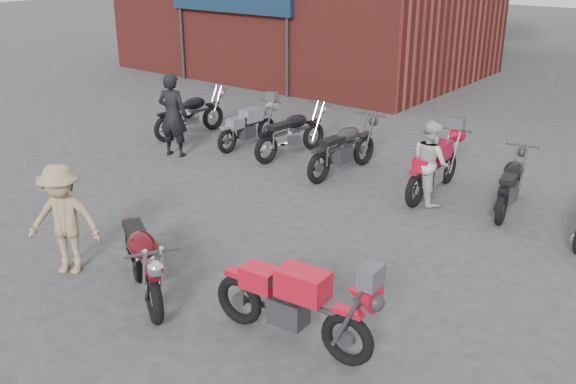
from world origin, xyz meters
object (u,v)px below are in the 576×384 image
Objects in this scene: row_bike_2 at (292,131)px; row_bike_5 at (511,181)px; row_bike_0 at (191,112)px; row_bike_4 at (434,164)px; sportbike at (294,299)px; person_dark at (173,115)px; person_tan at (64,220)px; vintage_motorcycle at (141,254)px; row_bike_3 at (344,145)px; row_bike_1 at (248,124)px; helmet at (150,246)px; person_light at (430,162)px.

row_bike_2 is 4.96m from row_bike_5.
row_bike_0 reaches higher than row_bike_5.
row_bike_4 is 1.08× the size of row_bike_5.
sportbike is 1.03× the size of row_bike_0.
row_bike_0 is 6.51m from row_bike_4.
person_dark reaches higher than person_tan.
sportbike reaches higher than row_bike_5.
vintage_motorcycle reaches higher than sportbike.
row_bike_1 is at bearing 89.37° from row_bike_3.
sportbike is 5.58m from row_bike_4.
row_bike_4 reaches higher than helmet.
vintage_motorcycle reaches higher than row_bike_0.
row_bike_4 is (-0.90, 5.51, -0.01)m from sportbike.
row_bike_4 is (4.78, -0.14, 0.07)m from row_bike_1.
row_bike_3 is (0.31, 4.91, 0.49)m from helmet.
row_bike_5 is (2.83, 5.98, -0.06)m from vintage_motorcycle.
sportbike is 1.16× the size of row_bike_1.
person_tan is at bearing 153.05° from row_bike_4.
row_bike_4 reaches higher than row_bike_5.
person_light reaches higher than vintage_motorcycle.
person_light reaches higher than row_bike_0.
person_tan reaches higher than row_bike_2.
helmet is (-0.90, 0.88, -0.50)m from vintage_motorcycle.
row_bike_5 is (6.21, -0.03, 0.02)m from row_bike_1.
helmet is at bearing 95.94° from person_light.
person_tan is 0.81× the size of row_bike_0.
row_bike_2 is (-4.43, 5.70, -0.02)m from sportbike.
person_light is at bearing -95.68° from row_bike_3.
row_bike_5 is (0.53, 5.63, -0.06)m from sportbike.
helmet is at bearing -158.62° from row_bike_2.
row_bike_1 is at bearing 75.44° from person_tan.
vintage_motorcycle is 1.12× the size of row_bike_5.
row_bike_0 is 4.52m from row_bike_3.
vintage_motorcycle is 6.89m from row_bike_1.
person_light is at bearing 94.31° from sportbike.
row_bike_4 is 1.43m from row_bike_5.
helmet is 0.16× the size of person_tan.
helmet is 1.40m from person_tan.
person_light is 1.44m from row_bike_5.
row_bike_5 is (3.41, 0.19, -0.06)m from row_bike_3.
vintage_motorcycle is 1.42m from person_tan.
helmet is 4.95m from row_bike_3.
row_bike_2 is at bearing 103.43° from helmet.
row_bike_3 is (-2.10, 0.35, -0.16)m from person_light.
row_bike_3 reaches higher than row_bike_5.
row_bike_5 is at bearing 174.36° from person_dark.
row_bike_3 is 1.99m from row_bike_4.
vintage_motorcycle is at bearing 115.84° from person_dark.
sportbike is at bearing -132.75° from row_bike_1.
person_dark is 1.02× the size of row_bike_1.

